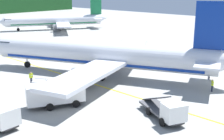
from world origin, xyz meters
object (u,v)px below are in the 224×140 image
(crew_marshaller, at_px, (209,73))
(airliner_mid_apron, at_px, (56,21))
(service_truck_pushback, at_px, (55,94))
(crew_supervisor, at_px, (212,84))
(service_truck_fuel, at_px, (167,111))
(cargo_container_near, at_px, (40,86))
(airliner_foreground, at_px, (102,55))
(crew_loader_right, at_px, (31,77))

(crew_marshaller, bearing_deg, airliner_mid_apron, 73.95)
(service_truck_pushback, distance_m, crew_supervisor, 20.93)
(service_truck_fuel, xyz_separation_m, crew_marshaller, (16.94, 3.49, -0.14))
(service_truck_fuel, height_order, cargo_container_near, service_truck_fuel)
(airliner_foreground, bearing_deg, service_truck_fuel, -113.50)
(service_truck_pushback, relative_size, cargo_container_near, 2.87)
(crew_supervisor, bearing_deg, service_truck_fuel, -176.80)
(crew_marshaller, bearing_deg, crew_supervisor, -150.16)
(crew_marshaller, bearing_deg, airliner_foreground, 125.63)
(airliner_foreground, relative_size, crew_supervisor, 22.80)
(airliner_foreground, xyz_separation_m, cargo_container_near, (-11.48, 0.37, -2.50))
(crew_marshaller, bearing_deg, service_truck_pushback, 159.61)
(crew_supervisor, bearing_deg, crew_marshaller, 29.84)
(service_truck_fuel, distance_m, crew_supervisor, 12.04)
(airliner_foreground, height_order, crew_marshaller, airliner_foreground)
(airliner_foreground, xyz_separation_m, crew_loader_right, (-10.14, 4.65, -2.33))
(airliner_mid_apron, relative_size, cargo_container_near, 13.38)
(crew_marshaller, distance_m, crew_supervisor, 5.67)
(airliner_mid_apron, height_order, crew_supervisor, airliner_mid_apron)
(cargo_container_near, distance_m, crew_loader_right, 4.49)
(crew_loader_right, bearing_deg, cargo_container_near, -107.43)
(airliner_mid_apron, height_order, cargo_container_near, airliner_mid_apron)
(cargo_container_near, bearing_deg, crew_supervisor, -45.74)
(airliner_mid_apron, height_order, service_truck_pushback, airliner_mid_apron)
(airliner_foreground, distance_m, crew_supervisor, 17.05)
(cargo_container_near, height_order, crew_marshaller, cargo_container_near)
(service_truck_pushback, bearing_deg, airliner_mid_apron, 53.16)
(crew_marshaller, bearing_deg, service_truck_fuel, -168.35)
(service_truck_fuel, relative_size, cargo_container_near, 2.87)
(airliner_foreground, height_order, service_truck_pushback, airliner_foreground)
(service_truck_pushback, height_order, crew_marshaller, service_truck_pushback)
(crew_loader_right, bearing_deg, service_truck_fuel, -82.60)
(crew_supervisor, bearing_deg, cargo_container_near, 134.26)
(crew_loader_right, bearing_deg, service_truck_pushback, -106.38)
(airliner_foreground, height_order, airliner_mid_apron, airliner_foreground)
(service_truck_fuel, xyz_separation_m, crew_loader_right, (-2.80, 21.54, -0.11))
(service_truck_fuel, bearing_deg, crew_supervisor, 3.20)
(airliner_mid_apron, xyz_separation_m, service_truck_pushback, (-40.58, -54.18, -1.32))
(airliner_foreground, bearing_deg, service_truck_pushback, -158.92)
(airliner_foreground, distance_m, airliner_mid_apron, 56.40)
(airliner_foreground, xyz_separation_m, service_truck_pushback, (-12.98, -5.00, -1.81))
(service_truck_pushback, xyz_separation_m, crew_supervisor, (17.66, -11.22, -0.55))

